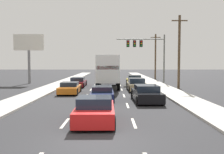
# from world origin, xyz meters

# --- Properties ---
(ground_plane) EXTENTS (140.00, 140.00, 0.00)m
(ground_plane) POSITION_xyz_m (0.00, 25.00, 0.00)
(ground_plane) COLOR #2B2B2D
(sidewalk_right) EXTENTS (2.46, 80.00, 0.14)m
(sidewalk_right) POSITION_xyz_m (6.48, 20.00, 0.07)
(sidewalk_right) COLOR #B2AFA8
(sidewalk_right) RESTS_ON ground_plane
(sidewalk_left) EXTENTS (2.46, 80.00, 0.14)m
(sidewalk_left) POSITION_xyz_m (-6.48, 20.00, 0.07)
(sidewalk_left) COLOR #B2AFA8
(sidewalk_left) RESTS_ON ground_plane
(lane_markings) EXTENTS (3.54, 57.00, 0.01)m
(lane_markings) POSITION_xyz_m (0.00, 20.53, 0.00)
(lane_markings) COLOR silver
(lane_markings) RESTS_ON ground_plane
(car_maroon) EXTENTS (1.94, 4.63, 1.16)m
(car_maroon) POSITION_xyz_m (-3.59, 21.45, 0.54)
(car_maroon) COLOR maroon
(car_maroon) RESTS_ON ground_plane
(car_orange) EXTENTS (1.94, 4.13, 1.11)m
(car_orange) POSITION_xyz_m (-3.44, 14.68, 0.51)
(car_orange) COLOR orange
(car_orange) RESTS_ON ground_plane
(box_truck) EXTENTS (2.63, 9.43, 3.73)m
(box_truck) POSITION_xyz_m (0.17, 19.57, 2.12)
(box_truck) COLOR white
(box_truck) RESTS_ON ground_plane
(car_navy) EXTENTS (1.94, 4.39, 1.10)m
(car_navy) POSITION_xyz_m (-0.16, 10.74, 0.52)
(car_navy) COLOR #141E4C
(car_navy) RESTS_ON ground_plane
(car_red) EXTENTS (2.03, 4.05, 1.31)m
(car_red) POSITION_xyz_m (-0.23, 3.16, 0.59)
(car_red) COLOR red
(car_red) RESTS_ON ground_plane
(car_yellow) EXTENTS (1.90, 4.39, 1.34)m
(car_yellow) POSITION_xyz_m (3.51, 23.08, 0.60)
(car_yellow) COLOR yellow
(car_yellow) RESTS_ON ground_plane
(car_tan) EXTENTS (1.92, 4.20, 1.33)m
(car_tan) POSITION_xyz_m (3.21, 17.03, 0.61)
(car_tan) COLOR tan
(car_tan) RESTS_ON ground_plane
(car_black) EXTENTS (2.09, 4.54, 1.27)m
(car_black) POSITION_xyz_m (3.26, 9.77, 0.59)
(car_black) COLOR black
(car_black) RESTS_ON ground_plane
(traffic_signal_mast) EXTENTS (6.93, 0.69, 6.97)m
(traffic_signal_mast) POSITION_xyz_m (5.01, 26.57, 5.21)
(traffic_signal_mast) COLOR #595B56
(traffic_signal_mast) RESTS_ON ground_plane
(utility_pole_mid) EXTENTS (1.80, 0.28, 8.31)m
(utility_pole_mid) POSITION_xyz_m (8.26, 19.22, 4.29)
(utility_pole_mid) COLOR brown
(utility_pole_mid) RESTS_ON ground_plane
(utility_pole_far) EXTENTS (1.80, 0.28, 8.08)m
(utility_pole_far) POSITION_xyz_m (8.47, 35.72, 4.18)
(utility_pole_far) COLOR brown
(utility_pole_far) RESTS_ON ground_plane
(roadside_billboard) EXTENTS (4.26, 0.36, 6.94)m
(roadside_billboard) POSITION_xyz_m (-11.09, 25.92, 4.98)
(roadside_billboard) COLOR slate
(roadside_billboard) RESTS_ON ground_plane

